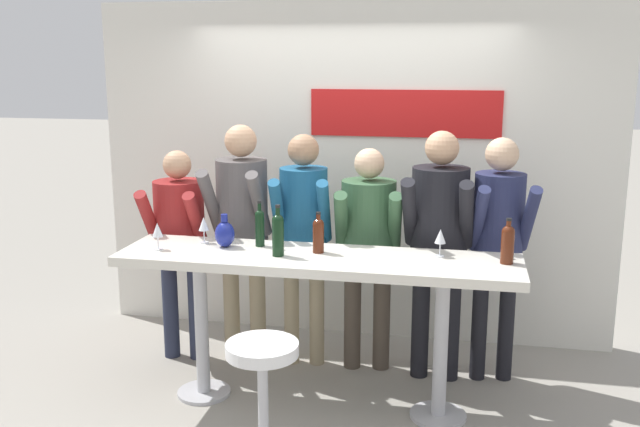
{
  "coord_description": "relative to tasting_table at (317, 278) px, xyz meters",
  "views": [
    {
      "loc": [
        0.89,
        -4.22,
        2.24
      ],
      "look_at": [
        0.0,
        0.09,
        1.27
      ],
      "focal_mm": 40.0,
      "sensor_mm": 36.0,
      "label": 1
    }
  ],
  "objects": [
    {
      "name": "ground_plane",
      "position": [
        0.0,
        0.0,
        -0.88
      ],
      "size": [
        40.0,
        40.0,
        0.0
      ],
      "primitive_type": "plane",
      "color": "gray"
    },
    {
      "name": "back_wall",
      "position": [
        0.0,
        1.36,
        0.47
      ],
      "size": [
        4.14,
        0.12,
        2.68
      ],
      "color": "silver",
      "rests_on": "ground_plane"
    },
    {
      "name": "tasting_table",
      "position": [
        0.0,
        0.0,
        0.0
      ],
      "size": [
        2.54,
        0.62,
        1.02
      ],
      "color": "silver",
      "rests_on": "ground_plane"
    },
    {
      "name": "bar_stool",
      "position": [
        -0.16,
        -0.69,
        -0.4
      ],
      "size": [
        0.43,
        0.43,
        0.7
      ],
      "color": "#B2B2B7",
      "rests_on": "ground_plane"
    },
    {
      "name": "person_far_left",
      "position": [
        -1.15,
        0.55,
        0.1
      ],
      "size": [
        0.46,
        0.54,
        1.59
      ],
      "rotation": [
        0.0,
        0.0,
        0.06
      ],
      "color": "#23283D",
      "rests_on": "ground_plane"
    },
    {
      "name": "person_left",
      "position": [
        -0.68,
        0.6,
        0.23
      ],
      "size": [
        0.44,
        0.55,
        1.78
      ],
      "rotation": [
        0.0,
        0.0,
        0.0
      ],
      "color": "gray",
      "rests_on": "ground_plane"
    },
    {
      "name": "person_center_left",
      "position": [
        -0.23,
        0.63,
        0.19
      ],
      "size": [
        0.45,
        0.56,
        1.72
      ],
      "rotation": [
        0.0,
        0.0,
        0.11
      ],
      "color": "gray",
      "rests_on": "ground_plane"
    },
    {
      "name": "person_center",
      "position": [
        0.24,
        0.64,
        0.12
      ],
      "size": [
        0.5,
        0.58,
        1.63
      ],
      "rotation": [
        0.0,
        0.0,
        0.12
      ],
      "color": "#473D33",
      "rests_on": "ground_plane"
    },
    {
      "name": "person_center_right",
      "position": [
        0.73,
        0.58,
        0.21
      ],
      "size": [
        0.48,
        0.58,
        1.76
      ],
      "rotation": [
        0.0,
        0.0,
        -0.04
      ],
      "color": "black",
      "rests_on": "ground_plane"
    },
    {
      "name": "person_right",
      "position": [
        1.13,
        0.64,
        0.2
      ],
      "size": [
        0.46,
        0.57,
        1.72
      ],
      "rotation": [
        0.0,
        0.0,
        0.15
      ],
      "color": "black",
      "rests_on": "ground_plane"
    },
    {
      "name": "wine_bottle_0",
      "position": [
        -0.24,
        -0.06,
        0.3
      ],
      "size": [
        0.07,
        0.07,
        0.33
      ],
      "color": "black",
      "rests_on": "tasting_table"
    },
    {
      "name": "wine_bottle_1",
      "position": [
        -0.01,
        0.07,
        0.27
      ],
      "size": [
        0.07,
        0.07,
        0.26
      ],
      "color": "#4C1E0F",
      "rests_on": "tasting_table"
    },
    {
      "name": "wine_bottle_2",
      "position": [
        -0.42,
        0.15,
        0.28
      ],
      "size": [
        0.06,
        0.06,
        0.3
      ],
      "color": "black",
      "rests_on": "tasting_table"
    },
    {
      "name": "wine_bottle_3",
      "position": [
        1.16,
        0.06,
        0.28
      ],
      "size": [
        0.08,
        0.08,
        0.28
      ],
      "color": "#4C1E0F",
      "rests_on": "tasting_table"
    },
    {
      "name": "wine_glass_0",
      "position": [
        -1.04,
        -0.07,
        0.27
      ],
      "size": [
        0.07,
        0.07,
        0.18
      ],
      "color": "silver",
      "rests_on": "tasting_table"
    },
    {
      "name": "wine_glass_1",
      "position": [
        0.76,
        0.13,
        0.27
      ],
      "size": [
        0.07,
        0.07,
        0.18
      ],
      "color": "silver",
      "rests_on": "tasting_table"
    },
    {
      "name": "wine_glass_2",
      "position": [
        -0.81,
        0.15,
        0.27
      ],
      "size": [
        0.07,
        0.07,
        0.18
      ],
      "color": "silver",
      "rests_on": "tasting_table"
    },
    {
      "name": "decorative_vase",
      "position": [
        -0.63,
        0.08,
        0.24
      ],
      "size": [
        0.13,
        0.13,
        0.22
      ],
      "color": "navy",
      "rests_on": "tasting_table"
    }
  ]
}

